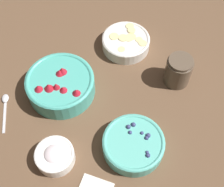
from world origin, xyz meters
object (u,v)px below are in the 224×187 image
at_px(bowl_strawberries, 60,84).
at_px(jar_chocolate, 178,71).
at_px(bowl_blueberries, 133,144).
at_px(bowl_bananas, 126,42).
at_px(bowl_cream, 55,156).

xyz_separation_m(bowl_strawberries, jar_chocolate, (-0.26, 0.27, 0.01)).
distance_m(bowl_blueberries, jar_chocolate, 0.29).
bearing_deg(bowl_bananas, bowl_blueberries, 39.29).
relative_size(bowl_blueberries, bowl_cream, 1.61).
relative_size(bowl_bananas, jar_chocolate, 1.61).
bearing_deg(bowl_strawberries, bowl_bananas, 169.38).
distance_m(bowl_strawberries, jar_chocolate, 0.38).
bearing_deg(jar_chocolate, bowl_cream, -15.87).
height_order(bowl_strawberries, jar_chocolate, jar_chocolate).
relative_size(bowl_blueberries, bowl_bananas, 1.06).
height_order(bowl_bananas, bowl_cream, bowl_cream).
xyz_separation_m(bowl_cream, jar_chocolate, (-0.45, 0.13, 0.02)).
height_order(bowl_blueberries, jar_chocolate, jar_chocolate).
distance_m(bowl_cream, jar_chocolate, 0.47).
bearing_deg(bowl_strawberries, bowl_blueberries, 86.04).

